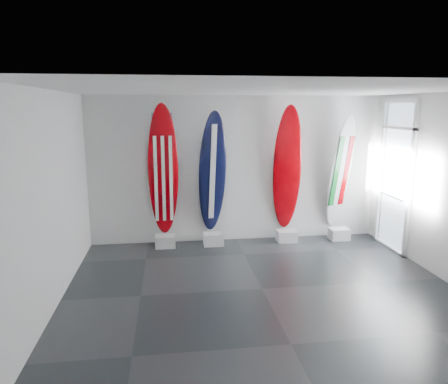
{
  "coord_description": "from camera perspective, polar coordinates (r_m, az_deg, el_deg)",
  "views": [
    {
      "loc": [
        -1.37,
        -5.82,
        2.75
      ],
      "look_at": [
        -0.41,
        1.4,
        1.26
      ],
      "focal_mm": 33.06,
      "sensor_mm": 36.0,
      "label": 1
    }
  ],
  "objects": [
    {
      "name": "display_block_swiss",
      "position": [
        8.76,
        8.64,
        -6.05
      ],
      "size": [
        0.4,
        0.3,
        0.24
      ],
      "primitive_type": "cube",
      "color": "silver",
      "rests_on": "floor"
    },
    {
      "name": "surfboard_usa",
      "position": [
        8.19,
        -8.4,
        2.97
      ],
      "size": [
        0.6,
        0.26,
        2.61
      ],
      "primitive_type": "ellipsoid",
      "rotation": [
        0.06,
        0.0,
        0.04
      ],
      "color": "#880005",
      "rests_on": "display_block_usa"
    },
    {
      "name": "floor",
      "position": [
        6.58,
        5.28,
        -13.18
      ],
      "size": [
        6.0,
        6.0,
        0.0
      ],
      "primitive_type": "plane",
      "color": "black",
      "rests_on": "ground"
    },
    {
      "name": "wall_outlet",
      "position": [
        8.71,
        -14.45,
        -4.81
      ],
      "size": [
        0.09,
        0.02,
        0.13
      ],
      "primitive_type": "cube",
      "color": "silver",
      "rests_on": "wall_back"
    },
    {
      "name": "glass_door",
      "position": [
        8.66,
        22.62,
        1.86
      ],
      "size": [
        0.12,
        1.16,
        2.85
      ],
      "primitive_type": null,
      "color": "white",
      "rests_on": "floor"
    },
    {
      "name": "surfboard_swiss",
      "position": [
        8.54,
        8.74,
        3.2
      ],
      "size": [
        0.61,
        0.41,
        2.59
      ],
      "primitive_type": "ellipsoid",
      "rotation": [
        0.12,
        0.0,
        -0.06
      ],
      "color": "#880005",
      "rests_on": "display_block_swiss"
    },
    {
      "name": "wall_back",
      "position": [
        8.53,
        1.75,
        3.13
      ],
      "size": [
        6.0,
        0.0,
        6.0
      ],
      "primitive_type": "plane",
      "rotation": [
        1.57,
        0.0,
        0.0
      ],
      "color": "white",
      "rests_on": "ground"
    },
    {
      "name": "display_block_italy",
      "position": [
        9.14,
        15.61,
        -5.61
      ],
      "size": [
        0.4,
        0.3,
        0.24
      ],
      "primitive_type": "cube",
      "color": "silver",
      "rests_on": "floor"
    },
    {
      "name": "display_block_navy",
      "position": [
        8.47,
        -1.48,
        -6.54
      ],
      "size": [
        0.4,
        0.3,
        0.24
      ],
      "primitive_type": "cube",
      "color": "silver",
      "rests_on": "floor"
    },
    {
      "name": "ceiling",
      "position": [
        5.99,
        5.83,
        13.89
      ],
      "size": [
        6.0,
        6.0,
        0.0
      ],
      "primitive_type": "plane",
      "rotation": [
        3.14,
        0.0,
        0.0
      ],
      "color": "white",
      "rests_on": "wall_back"
    },
    {
      "name": "wall_left",
      "position": [
        6.17,
        -22.71,
        -1.04
      ],
      "size": [
        0.0,
        5.0,
        5.0
      ],
      "primitive_type": "plane",
      "rotation": [
        1.57,
        0.0,
        1.57
      ],
      "color": "white",
      "rests_on": "ground"
    },
    {
      "name": "wall_front",
      "position": [
        3.81,
        14.15,
        -8.0
      ],
      "size": [
        6.0,
        0.0,
        6.0
      ],
      "primitive_type": "plane",
      "rotation": [
        -1.57,
        0.0,
        0.0
      ],
      "color": "white",
      "rests_on": "ground"
    },
    {
      "name": "surfboard_navy",
      "position": [
        8.25,
        -1.6,
        2.65
      ],
      "size": [
        0.63,
        0.54,
        2.48
      ],
      "primitive_type": "ellipsoid",
      "rotation": [
        0.15,
        0.0,
        0.18
      ],
      "color": "black",
      "rests_on": "display_block_navy"
    },
    {
      "name": "surfboard_italy",
      "position": [
        8.94,
        15.82,
        2.72
      ],
      "size": [
        0.69,
        0.65,
        2.42
      ],
      "primitive_type": "ellipsoid",
      "rotation": [
        0.17,
        0.0,
        0.36
      ],
      "color": "silver",
      "rests_on": "display_block_italy"
    },
    {
      "name": "display_block_usa",
      "position": [
        8.42,
        -8.12,
        -6.75
      ],
      "size": [
        0.4,
        0.3,
        0.24
      ],
      "primitive_type": "cube",
      "color": "silver",
      "rests_on": "floor"
    }
  ]
}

